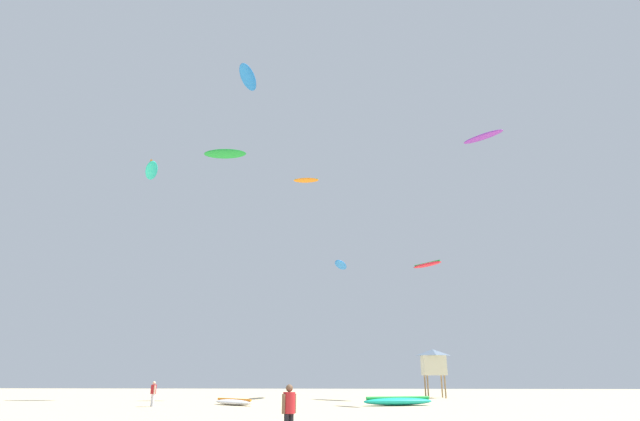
% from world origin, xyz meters
% --- Properties ---
extents(person_foreground, '(0.43, 0.46, 1.75)m').
position_xyz_m(person_foreground, '(-0.55, 3.80, 1.02)').
color(person_foreground, black).
rests_on(person_foreground, ground).
extents(person_midground, '(0.38, 0.42, 1.58)m').
position_xyz_m(person_midground, '(-11.27, 21.12, 0.92)').
color(person_midground, silver).
rests_on(person_midground, ground).
extents(kite_grounded_near, '(5.06, 2.55, 0.60)m').
position_xyz_m(kite_grounded_near, '(5.00, 22.80, 0.28)').
color(kite_grounded_near, '#19B29E').
rests_on(kite_grounded_near, ground).
extents(kite_grounded_mid, '(3.49, 2.98, 0.43)m').
position_xyz_m(kite_grounded_mid, '(-6.21, 22.87, 0.21)').
color(kite_grounded_mid, white).
rests_on(kite_grounded_mid, ground).
extents(lifeguard_tower, '(2.30, 2.30, 4.15)m').
position_xyz_m(lifeguard_tower, '(9.53, 33.87, 3.05)').
color(lifeguard_tower, '#8C704C').
rests_on(lifeguard_tower, ground).
extents(kite_aloft_0, '(2.22, 2.52, 0.35)m').
position_xyz_m(kite_aloft_0, '(7.56, 22.65, 9.63)').
color(kite_aloft_0, red).
extents(kite_aloft_1, '(1.46, 4.03, 0.64)m').
position_xyz_m(kite_aloft_1, '(1.28, 33.50, 11.94)').
color(kite_aloft_1, blue).
extents(kite_aloft_2, '(4.13, 1.25, 0.88)m').
position_xyz_m(kite_aloft_2, '(-9.82, 30.40, 22.36)').
color(kite_aloft_2, green).
extents(kite_aloft_3, '(1.82, 3.16, 0.73)m').
position_xyz_m(kite_aloft_3, '(-10.95, 15.97, 14.58)').
color(kite_aloft_3, '#19B29E').
extents(kite_aloft_4, '(1.47, 4.24, 0.75)m').
position_xyz_m(kite_aloft_4, '(-6.55, 23.62, 26.41)').
color(kite_aloft_4, blue).
extents(kite_aloft_5, '(3.94, 3.77, 0.50)m').
position_xyz_m(kite_aloft_5, '(15.68, 32.18, 24.58)').
color(kite_aloft_5, purple).
extents(kite_aloft_6, '(2.37, 0.77, 0.44)m').
position_xyz_m(kite_aloft_6, '(-1.88, 30.09, 19.36)').
color(kite_aloft_6, orange).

